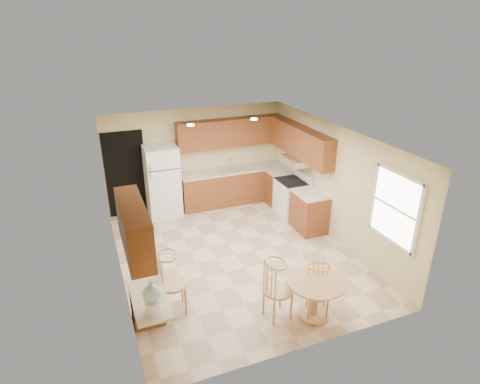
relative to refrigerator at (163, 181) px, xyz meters
name	(u,v)px	position (x,y,z in m)	size (l,w,h in m)	color
floor	(235,255)	(0.95, -2.40, -0.87)	(5.50, 5.50, 0.00)	beige
ceiling	(235,137)	(0.95, -2.40, 1.63)	(4.50, 5.50, 0.02)	white
wall_back	(196,157)	(0.95, 0.35, 0.38)	(4.50, 0.02, 2.50)	#CAB988
wall_front	(308,278)	(0.95, -5.15, 0.38)	(4.50, 0.02, 2.50)	#CAB988
wall_left	(115,219)	(-1.30, -2.40, 0.38)	(0.02, 5.50, 2.50)	#CAB988
wall_right	(334,183)	(3.20, -2.40, 0.38)	(0.02, 5.50, 2.50)	#CAB988
doorway	(126,174)	(-0.80, 0.34, 0.18)	(0.90, 0.02, 2.10)	black
base_cab_back	(233,187)	(1.83, 0.05, -0.44)	(2.75, 0.60, 0.87)	brown
counter_back	(233,170)	(1.83, 0.05, 0.02)	(2.75, 0.63, 0.04)	beige
base_cab_right_a	(280,189)	(2.90, -0.54, -0.44)	(0.60, 0.59, 0.87)	brown
counter_right_a	(281,172)	(2.90, -0.54, 0.02)	(0.63, 0.59, 0.04)	beige
base_cab_right_b	(309,212)	(2.90, -2.00, -0.44)	(0.60, 0.80, 0.87)	brown
counter_right_b	(311,194)	(2.90, -2.00, 0.02)	(0.63, 0.80, 0.04)	beige
upper_cab_back	(231,132)	(1.83, 0.19, 0.98)	(2.75, 0.33, 0.70)	brown
upper_cab_right	(300,142)	(3.04, -1.19, 0.98)	(0.33, 2.42, 0.70)	brown
upper_cab_left	(134,228)	(-1.13, -4.00, 0.98)	(0.33, 1.40, 0.70)	brown
sink	(232,170)	(1.80, 0.05, 0.04)	(0.78, 0.44, 0.01)	silver
range_hood	(297,160)	(2.95, -1.22, 0.55)	(0.50, 0.76, 0.14)	silver
desk_pedestal	(147,302)	(-1.05, -3.72, -0.51)	(0.48, 0.42, 0.72)	brown
desk_top	(149,297)	(-1.05, -4.10, -0.12)	(0.50, 1.20, 0.04)	beige
window	(396,208)	(3.18, -4.25, 0.63)	(0.06, 1.12, 1.30)	white
can_light_a	(191,125)	(0.45, -1.20, 1.61)	(0.14, 0.14, 0.02)	white
can_light_b	(254,119)	(1.85, -1.20, 1.61)	(0.14, 0.14, 0.02)	white
refrigerator	(163,181)	(0.00, 0.00, 0.00)	(0.77, 0.75, 1.74)	white
stove	(292,198)	(2.88, -1.22, -0.40)	(0.65, 0.76, 1.09)	white
dining_table	(315,293)	(1.47, -4.60, -0.41)	(0.95, 0.95, 0.70)	tan
chair_table_a	(281,287)	(0.92, -4.47, -0.25)	(0.45, 0.59, 1.03)	tan
chair_table_b	(321,291)	(1.52, -4.69, -0.32)	(0.40, 0.45, 0.90)	tan
chair_desk	(174,280)	(-0.60, -3.70, -0.22)	(0.47, 0.61, 1.06)	tan
water_crock	(152,299)	(-1.05, -4.49, 0.13)	(0.25, 0.25, 0.52)	white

